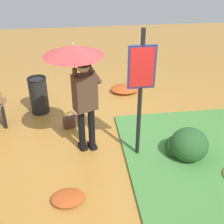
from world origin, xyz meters
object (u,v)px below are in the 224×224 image
object	(u,v)px
handbag	(71,122)
info_sign_post	(141,82)
person_with_umbrella	(79,72)
trash_bin	(39,95)

from	to	relation	value
handbag	info_sign_post	bearing A→B (deg)	137.33
person_with_umbrella	handbag	world-z (taller)	person_with_umbrella
person_with_umbrella	trash_bin	xyz separation A→B (m)	(0.90, -1.56, -1.13)
handbag	trash_bin	size ratio (longest dim) A/B	0.44
handbag	trash_bin	distance (m)	1.05
person_with_umbrella	info_sign_post	xyz separation A→B (m)	(-0.96, 0.28, -0.11)
handbag	trash_bin	xyz separation A→B (m)	(0.68, -0.74, 0.29)
info_sign_post	handbag	size ratio (longest dim) A/B	6.22
info_sign_post	trash_bin	bearing A→B (deg)	-44.52
trash_bin	info_sign_post	bearing A→B (deg)	135.48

